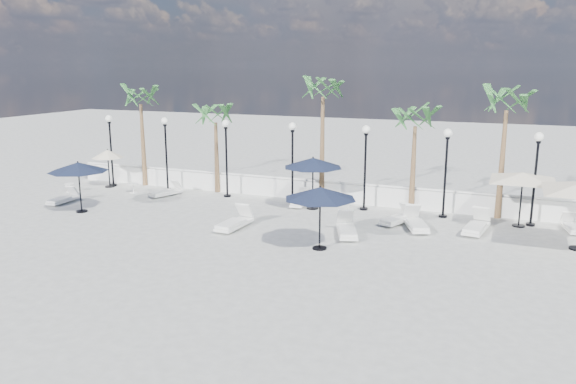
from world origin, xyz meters
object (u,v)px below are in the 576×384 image
at_px(parasol_navy_left, 78,167).
at_px(lounger_5, 416,223).
at_px(lounger_6, 476,226).
at_px(lounger_7, 397,218).
at_px(lounger_0, 166,192).
at_px(lounger_3, 301,201).
at_px(parasol_navy_mid, 313,163).
at_px(parasol_cream_small, 108,154).
at_px(lounger_8, 572,226).
at_px(lounger_2, 235,222).
at_px(lounger_4, 347,229).
at_px(parasol_cream_sq_a, 523,173).
at_px(lounger_1, 63,199).
at_px(parasol_navy_right, 320,193).

bearing_deg(parasol_navy_left, lounger_5, 11.12).
distance_m(lounger_6, lounger_7, 3.13).
height_order(lounger_6, parasol_navy_left, parasol_navy_left).
distance_m(lounger_0, lounger_3, 7.03).
distance_m(lounger_5, lounger_6, 2.33).
bearing_deg(lounger_0, parasol_navy_mid, 21.97).
height_order(lounger_3, parasol_cream_small, parasol_cream_small).
distance_m(lounger_7, lounger_8, 6.79).
height_order(lounger_2, lounger_8, lounger_2).
relative_size(lounger_7, parasol_navy_left, 0.74).
bearing_deg(parasol_navy_left, lounger_4, 4.52).
relative_size(lounger_2, parasol_cream_sq_a, 0.44).
relative_size(lounger_5, parasol_cream_sq_a, 0.44).
xyz_separation_m(lounger_1, lounger_4, (14.02, -0.02, 0.04)).
bearing_deg(lounger_6, parasol_navy_left, -160.37).
bearing_deg(lounger_0, parasol_navy_left, -93.26).
bearing_deg(lounger_0, lounger_4, 2.76).
xyz_separation_m(lounger_0, parasol_navy_right, (9.85, -5.05, 1.82)).
height_order(parasol_cream_sq_a, parasol_cream_small, parasol_cream_sq_a).
relative_size(lounger_3, parasol_navy_mid, 0.68).
bearing_deg(lounger_8, lounger_0, 171.56).
distance_m(lounger_1, parasol_navy_right, 13.81).
xyz_separation_m(lounger_4, lounger_8, (8.12, 3.86, -0.06)).
distance_m(parasol_navy_left, parasol_navy_right, 11.62).
xyz_separation_m(lounger_1, parasol_navy_right, (13.56, -1.93, 1.82)).
height_order(parasol_navy_mid, parasol_navy_right, parasol_navy_mid).
distance_m(lounger_0, lounger_5, 12.70).
relative_size(lounger_1, parasol_navy_right, 0.67).
bearing_deg(lounger_6, parasol_navy_mid, 179.70).
xyz_separation_m(parasol_navy_left, parasol_cream_sq_a, (18.21, 4.80, 0.19)).
bearing_deg(lounger_1, lounger_3, 18.17).
relative_size(lounger_2, lounger_6, 0.98).
xyz_separation_m(lounger_1, parasol_navy_left, (1.97, -0.97, 1.82)).
xyz_separation_m(lounger_1, lounger_2, (9.56, -0.76, 0.05)).
bearing_deg(lounger_1, lounger_6, 5.61).
height_order(lounger_0, parasol_navy_mid, parasol_navy_mid).
relative_size(lounger_5, parasol_navy_mid, 0.80).
bearing_deg(lounger_8, parasol_cream_small, 169.35).
height_order(lounger_7, parasol_navy_left, parasol_navy_left).
distance_m(lounger_5, parasol_cream_sq_a, 4.75).
bearing_deg(parasol_cream_sq_a, lounger_3, -179.93).
relative_size(lounger_4, parasol_navy_left, 0.83).
xyz_separation_m(lounger_7, parasol_cream_small, (-15.87, 1.45, 1.54)).
relative_size(lounger_6, parasol_navy_right, 0.84).
height_order(lounger_1, parasol_cream_small, parasol_cream_small).
bearing_deg(lounger_5, lounger_6, -10.28).
distance_m(lounger_3, lounger_7, 5.02).
relative_size(lounger_3, parasol_cream_sq_a, 0.37).
distance_m(lounger_8, parasol_cream_small, 22.55).
xyz_separation_m(lounger_0, parasol_navy_mid, (7.70, 0.31, 1.91)).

